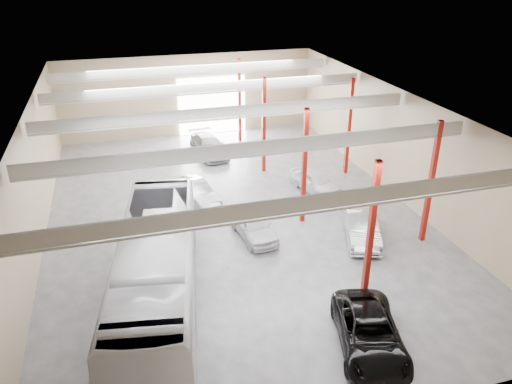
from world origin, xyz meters
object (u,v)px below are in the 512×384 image
coach_bus (157,273)px  car_right_far (315,181)px  car_right_near (361,226)px  black_sedan (370,334)px  car_row_b (195,192)px  car_row_a (253,225)px  car_row_c (209,146)px

coach_bus → car_right_far: coach_bus is taller
coach_bus → car_right_far: 15.12m
car_right_near → black_sedan: bearing=-95.4°
car_right_near → car_row_b: bearing=158.4°
coach_bus → car_row_a: 7.77m
car_row_c → car_row_a: bearing=-97.8°
car_row_b → car_row_c: 8.59m
car_right_far → coach_bus: bearing=-156.9°
car_row_a → car_right_far: car_row_a is taller
car_row_c → car_right_near: bearing=-77.1°
car_row_a → car_row_c: (0.12, 13.41, 0.03)m
coach_bus → car_row_b: (3.42, 10.20, -1.20)m
black_sedan → car_right_far: black_sedan is taller
car_row_b → car_right_near: size_ratio=0.92×
coach_bus → car_right_near: size_ratio=2.88×
black_sedan → car_right_far: (3.63, 14.68, -0.03)m
car_row_a → car_right_near: size_ratio=0.89×
coach_bus → car_row_b: coach_bus is taller
black_sedan → coach_bus: bearing=163.3°
black_sedan → car_row_b: bearing=121.8°
car_right_near → car_row_c: bearing=129.7°
car_row_a → car_row_b: size_ratio=0.97×
car_row_b → car_row_c: bearing=54.0°
car_row_a → car_row_b: car_row_b is taller
black_sedan → car_row_b: (-4.46, 15.15, -0.02)m
coach_bus → car_row_b: bearing=81.1°
car_row_c → coach_bus: bearing=-115.2°
car_row_a → car_right_far: bearing=33.3°
car_row_a → black_sedan: bearing=-84.8°
car_row_b → car_row_c: (2.53, 8.21, 0.03)m
car_row_a → car_right_near: (5.76, -1.93, 0.06)m
car_row_a → coach_bus: bearing=-145.9°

